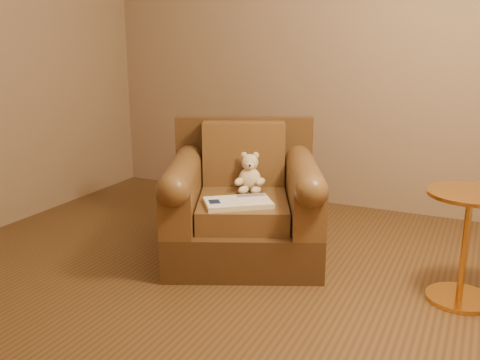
% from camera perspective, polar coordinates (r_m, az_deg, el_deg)
% --- Properties ---
extents(floor, '(4.00, 4.00, 0.00)m').
position_cam_1_polar(floor, '(2.91, -2.48, -12.96)').
color(floor, brown).
rests_on(floor, ground).
extents(armchair, '(1.22, 1.19, 0.84)m').
position_cam_1_polar(armchair, '(3.42, 0.35, -2.70)').
color(armchair, '#492F18').
rests_on(armchair, floor).
extents(teddy_bear, '(0.19, 0.21, 0.26)m').
position_cam_1_polar(teddy_bear, '(3.45, 1.06, 0.42)').
color(teddy_bear, beige).
rests_on(teddy_bear, armchair).
extents(guidebook, '(0.45, 0.42, 0.03)m').
position_cam_1_polar(guidebook, '(3.16, -0.22, -2.43)').
color(guidebook, beige).
rests_on(guidebook, armchair).
extents(side_table, '(0.43, 0.43, 0.60)m').
position_cam_1_polar(side_table, '(3.03, 22.88, -6.26)').
color(side_table, gold).
rests_on(side_table, floor).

